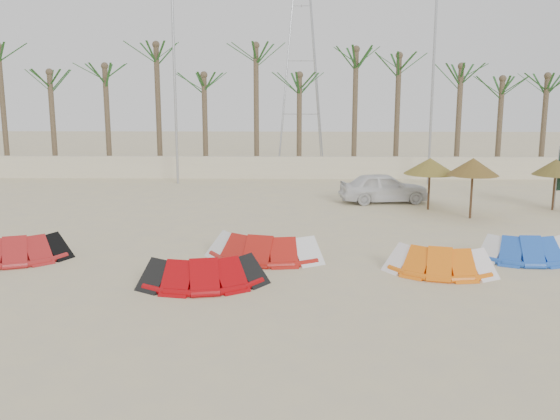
{
  "coord_description": "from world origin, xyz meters",
  "views": [
    {
      "loc": [
        0.38,
        -14.5,
        5.41
      ],
      "look_at": [
        0.0,
        6.0,
        1.3
      ],
      "focal_mm": 40.0,
      "sensor_mm": 36.0,
      "label": 1
    }
  ],
  "objects_px": {
    "parasol_left": "(430,166)",
    "parasol_right": "(556,167)",
    "parasol_mid": "(473,167)",
    "car": "(384,188)",
    "kite_red_mid": "(205,269)",
    "kite_red_right": "(264,245)",
    "kite_orange": "(437,258)",
    "kite_red_left": "(20,247)",
    "kite_blue": "(525,247)"
  },
  "relations": [
    {
      "from": "kite_orange",
      "to": "parasol_left",
      "type": "xyz_separation_m",
      "value": [
        1.75,
        9.41,
        1.52
      ]
    },
    {
      "from": "kite_red_mid",
      "to": "kite_orange",
      "type": "distance_m",
      "value": 6.82
    },
    {
      "from": "parasol_mid",
      "to": "car",
      "type": "relative_size",
      "value": 0.61
    },
    {
      "from": "kite_blue",
      "to": "parasol_right",
      "type": "bearing_deg",
      "value": 62.58
    },
    {
      "from": "kite_orange",
      "to": "car",
      "type": "bearing_deg",
      "value": 89.92
    },
    {
      "from": "car",
      "to": "parasol_right",
      "type": "bearing_deg",
      "value": -110.89
    },
    {
      "from": "parasol_right",
      "to": "car",
      "type": "xyz_separation_m",
      "value": [
        -7.22,
        1.69,
        -1.2
      ]
    },
    {
      "from": "kite_orange",
      "to": "car",
      "type": "distance_m",
      "value": 11.12
    },
    {
      "from": "kite_red_right",
      "to": "kite_blue",
      "type": "height_order",
      "value": "same"
    },
    {
      "from": "kite_blue",
      "to": "parasol_mid",
      "type": "bearing_deg",
      "value": 89.59
    },
    {
      "from": "kite_red_right",
      "to": "parasol_right",
      "type": "height_order",
      "value": "parasol_right"
    },
    {
      "from": "kite_red_right",
      "to": "parasol_left",
      "type": "relative_size",
      "value": 1.7
    },
    {
      "from": "kite_red_left",
      "to": "kite_blue",
      "type": "distance_m",
      "value": 15.92
    },
    {
      "from": "kite_red_left",
      "to": "kite_red_right",
      "type": "distance_m",
      "value": 7.69
    },
    {
      "from": "kite_red_right",
      "to": "kite_orange",
      "type": "distance_m",
      "value": 5.39
    },
    {
      "from": "kite_red_mid",
      "to": "parasol_mid",
      "type": "xyz_separation_m",
      "value": [
        9.8,
        8.83,
        1.73
      ]
    },
    {
      "from": "kite_red_mid",
      "to": "kite_blue",
      "type": "bearing_deg",
      "value": 14.96
    },
    {
      "from": "parasol_mid",
      "to": "car",
      "type": "xyz_separation_m",
      "value": [
        -3.08,
        3.53,
        -1.45
      ]
    },
    {
      "from": "car",
      "to": "kite_red_left",
      "type": "bearing_deg",
      "value": 120.24
    },
    {
      "from": "kite_red_left",
      "to": "parasol_right",
      "type": "relative_size",
      "value": 1.56
    },
    {
      "from": "kite_orange",
      "to": "parasol_mid",
      "type": "xyz_separation_m",
      "value": [
        3.1,
        7.58,
        1.73
      ]
    },
    {
      "from": "kite_red_left",
      "to": "kite_red_mid",
      "type": "height_order",
      "value": "same"
    },
    {
      "from": "parasol_mid",
      "to": "parasol_right",
      "type": "distance_m",
      "value": 4.54
    },
    {
      "from": "kite_red_right",
      "to": "kite_blue",
      "type": "distance_m",
      "value": 8.24
    },
    {
      "from": "parasol_left",
      "to": "parasol_right",
      "type": "xyz_separation_m",
      "value": [
        5.48,
        0.01,
        -0.04
      ]
    },
    {
      "from": "kite_orange",
      "to": "car",
      "type": "height_order",
      "value": "car"
    },
    {
      "from": "parasol_mid",
      "to": "car",
      "type": "distance_m",
      "value": 4.91
    },
    {
      "from": "car",
      "to": "parasol_left",
      "type": "bearing_deg",
      "value": -142.08
    },
    {
      "from": "kite_blue",
      "to": "car",
      "type": "xyz_separation_m",
      "value": [
        -3.04,
        9.75,
        0.28
      ]
    },
    {
      "from": "parasol_left",
      "to": "car",
      "type": "distance_m",
      "value": 2.73
    },
    {
      "from": "parasol_mid",
      "to": "parasol_left",
      "type": "bearing_deg",
      "value": 126.2
    },
    {
      "from": "kite_red_right",
      "to": "parasol_left",
      "type": "bearing_deg",
      "value": 48.91
    },
    {
      "from": "kite_orange",
      "to": "parasol_mid",
      "type": "bearing_deg",
      "value": 67.78
    },
    {
      "from": "kite_red_right",
      "to": "parasol_mid",
      "type": "height_order",
      "value": "parasol_mid"
    },
    {
      "from": "parasol_mid",
      "to": "kite_blue",
      "type": "bearing_deg",
      "value": -90.41
    },
    {
      "from": "kite_red_mid",
      "to": "parasol_left",
      "type": "height_order",
      "value": "parasol_left"
    },
    {
      "from": "kite_red_right",
      "to": "parasol_right",
      "type": "relative_size",
      "value": 1.72
    },
    {
      "from": "kite_orange",
      "to": "kite_blue",
      "type": "relative_size",
      "value": 1.12
    },
    {
      "from": "kite_red_left",
      "to": "parasol_mid",
      "type": "height_order",
      "value": "parasol_mid"
    },
    {
      "from": "kite_red_left",
      "to": "parasol_right",
      "type": "bearing_deg",
      "value": 22.57
    },
    {
      "from": "parasol_left",
      "to": "car",
      "type": "xyz_separation_m",
      "value": [
        -1.74,
        1.7,
        -1.24
      ]
    },
    {
      "from": "parasol_mid",
      "to": "car",
      "type": "height_order",
      "value": "parasol_mid"
    },
    {
      "from": "kite_orange",
      "to": "kite_blue",
      "type": "distance_m",
      "value": 3.34
    },
    {
      "from": "kite_red_mid",
      "to": "kite_orange",
      "type": "bearing_deg",
      "value": 10.53
    },
    {
      "from": "kite_red_left",
      "to": "parasol_mid",
      "type": "distance_m",
      "value": 17.33
    },
    {
      "from": "kite_orange",
      "to": "parasol_right",
      "type": "distance_m",
      "value": 11.97
    },
    {
      "from": "parasol_right",
      "to": "kite_orange",
      "type": "bearing_deg",
      "value": -127.51
    },
    {
      "from": "parasol_left",
      "to": "parasol_mid",
      "type": "relative_size",
      "value": 0.91
    },
    {
      "from": "kite_red_mid",
      "to": "kite_orange",
      "type": "xyz_separation_m",
      "value": [
        6.7,
        1.25,
        -0.0
      ]
    },
    {
      "from": "kite_red_right",
      "to": "kite_orange",
      "type": "relative_size",
      "value": 1.16
    }
  ]
}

